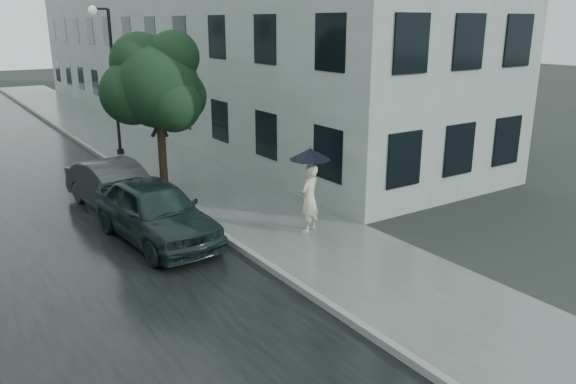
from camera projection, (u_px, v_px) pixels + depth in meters
ground at (341, 261)px, 12.52m from camera, size 120.00×120.00×0.00m
sidewalk at (155, 157)px, 22.19m from camera, size 3.50×60.00×0.01m
kerb_near at (109, 161)px, 21.20m from camera, size 0.15×60.00×0.15m
asphalt_road at (7, 177)px, 19.36m from camera, size 6.85×60.00×0.00m
building_near at (191, 34)px, 29.62m from camera, size 7.02×36.00×9.00m
pedestrian at (309, 199)px, 14.05m from camera, size 0.76×0.65×1.75m
umbrella at (310, 154)px, 13.73m from camera, size 1.37×1.37×1.28m
street_tree at (157, 85)px, 16.16m from camera, size 3.14×2.85×4.92m
lamp_post at (110, 72)px, 21.71m from camera, size 0.84×0.39×5.70m
car_near at (155, 211)px, 13.54m from camera, size 2.11×4.49×1.49m
car_far at (116, 186)px, 15.91m from camera, size 1.94×4.15×1.32m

